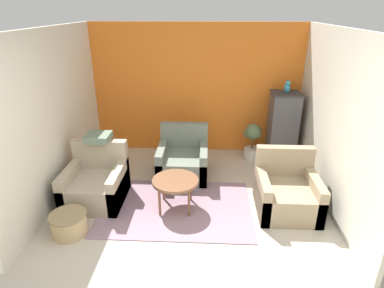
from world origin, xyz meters
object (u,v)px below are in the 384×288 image
armchair_middle (183,161)px  parrot (287,87)px  armchair_left (96,184)px  potted_plant (252,140)px  armchair_right (286,193)px  wicker_basket (69,223)px  birdcage (282,127)px  coffee_table (175,183)px

armchair_middle → parrot: size_ratio=3.94×
armchair_left → potted_plant: bearing=31.9°
armchair_right → armchair_middle: same height
potted_plant → wicker_basket: potted_plant is taller
parrot → potted_plant: 1.12m
armchair_right → wicker_basket: bearing=-166.4°
armchair_middle → potted_plant: armchair_middle is taller
armchair_middle → birdcage: (1.75, 0.68, 0.38)m
armchair_right → armchair_middle: 1.78m
armchair_middle → potted_plant: 1.42m
armchair_left → parrot: 3.51m
parrot → armchair_left: bearing=-152.9°
coffee_table → wicker_basket: (-1.28, -0.62, -0.26)m
armchair_left → parrot: bearing=27.1°
armchair_right → wicker_basket: armchair_right is taller
potted_plant → armchair_right: bearing=-80.1°
armchair_middle → parrot: parrot is taller
armchair_left → armchair_middle: 1.47m
coffee_table → potted_plant: (1.26, 1.68, -0.03)m
coffee_table → armchair_right: bearing=2.2°
parrot → wicker_basket: 4.02m
armchair_left → potted_plant: (2.44, 1.52, 0.12)m
parrot → wicker_basket: size_ratio=0.48×
armchair_right → wicker_basket: 2.91m
armchair_left → armchair_right: bearing=-2.1°
armchair_right → birdcage: (0.24, 1.62, 0.38)m
armchair_right → birdcage: birdcage is taller
armchair_left → birdcage: bearing=27.1°
armchair_right → potted_plant: (-0.28, 1.62, 0.12)m
armchair_left → armchair_middle: bearing=34.6°
armchair_right → potted_plant: size_ratio=1.24×
armchair_middle → birdcage: 1.92m
armchair_left → wicker_basket: size_ratio=1.87×
birdcage → potted_plant: 0.58m
potted_plant → coffee_table: bearing=-126.8°
potted_plant → wicker_basket: bearing=-137.8°
armchair_middle → wicker_basket: armchair_middle is taller
coffee_table → armchair_middle: armchair_middle is taller
potted_plant → armchair_middle: bearing=-150.8°
birdcage → potted_plant: bearing=179.4°
armchair_middle → potted_plant: size_ratio=1.24×
armchair_left → parrot: size_ratio=3.94×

